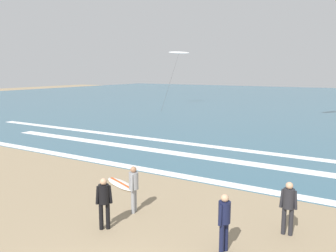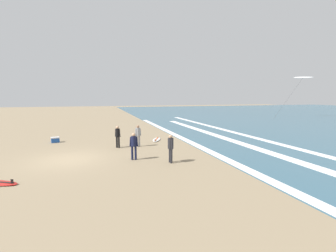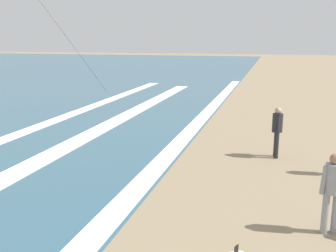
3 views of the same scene
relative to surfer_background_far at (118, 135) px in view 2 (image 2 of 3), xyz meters
name	(u,v)px [view 2 (image 2 of 3)]	position (x,y,z in m)	size (l,w,h in m)	color
ground_plane	(69,159)	(2.36, -3.05, -0.96)	(160.00, 160.00, 0.00)	#937F60
wave_foam_shoreline	(213,153)	(3.55, 5.81, -0.94)	(45.60, 0.63, 0.01)	white
wave_foam_mid_break	(252,147)	(2.69, 9.44, -0.94)	(38.18, 0.88, 0.01)	white
wave_foam_outer_break	(262,140)	(0.39, 12.16, -0.94)	(45.81, 0.73, 0.01)	white
surfer_background_far	(118,135)	(0.00, 0.00, 0.00)	(0.44, 0.41, 1.60)	black
surfer_right_near	(171,146)	(4.81, 2.48, 0.00)	(0.51, 0.32, 1.60)	#232328
surfer_left_far	(134,144)	(3.59, 0.61, 0.00)	(0.32, 0.52, 1.60)	#141938
surfer_foreground_main	(138,134)	(0.00, 1.48, 0.00)	(0.32, 0.51, 1.60)	gray
surfboard_near_water	(157,139)	(-2.14, 3.43, -0.91)	(2.17, 1.38, 0.25)	silver
kite_white_high_left	(303,78)	(-16.71, 34.37, 6.14)	(3.15, 9.37, 7.36)	white
cooler_box	(55,140)	(-3.49, -4.68, -0.74)	(0.58, 0.70, 0.44)	#1E4C9E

